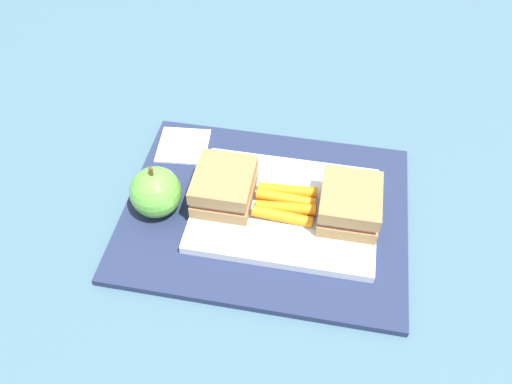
{
  "coord_description": "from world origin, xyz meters",
  "views": [
    {
      "loc": [
        -0.06,
        0.41,
        0.53
      ],
      "look_at": [
        0.01,
        0.0,
        0.04
      ],
      "focal_mm": 36.18,
      "sensor_mm": 36.0,
      "label": 1
    }
  ],
  "objects_px": {
    "sandwich_half_left": "(350,204)",
    "apple": "(156,192)",
    "food_tray": "(285,209)",
    "carrot_sticks_bundle": "(285,203)",
    "sandwich_half_right": "(224,187)",
    "paper_napkin": "(183,146)"
  },
  "relations": [
    {
      "from": "apple",
      "to": "paper_napkin",
      "type": "relative_size",
      "value": 1.08
    },
    {
      "from": "sandwich_half_left",
      "to": "sandwich_half_right",
      "type": "xyz_separation_m",
      "value": [
        0.16,
        0.0,
        0.0
      ]
    },
    {
      "from": "sandwich_half_left",
      "to": "paper_napkin",
      "type": "xyz_separation_m",
      "value": [
        0.24,
        -0.09,
        -0.03
      ]
    },
    {
      "from": "sandwich_half_left",
      "to": "sandwich_half_right",
      "type": "height_order",
      "value": "same"
    },
    {
      "from": "sandwich_half_left",
      "to": "sandwich_half_right",
      "type": "distance_m",
      "value": 0.16
    },
    {
      "from": "food_tray",
      "to": "carrot_sticks_bundle",
      "type": "xyz_separation_m",
      "value": [
        0.0,
        0.0,
        0.01
      ]
    },
    {
      "from": "sandwich_half_left",
      "to": "apple",
      "type": "bearing_deg",
      "value": 5.52
    },
    {
      "from": "food_tray",
      "to": "sandwich_half_left",
      "type": "relative_size",
      "value": 2.88
    },
    {
      "from": "sandwich_half_right",
      "to": "paper_napkin",
      "type": "distance_m",
      "value": 0.13
    },
    {
      "from": "carrot_sticks_bundle",
      "to": "sandwich_half_right",
      "type": "bearing_deg",
      "value": -0.14
    },
    {
      "from": "paper_napkin",
      "to": "sandwich_half_left",
      "type": "bearing_deg",
      "value": 158.78
    },
    {
      "from": "sandwich_half_left",
      "to": "paper_napkin",
      "type": "bearing_deg",
      "value": -21.22
    },
    {
      "from": "apple",
      "to": "paper_napkin",
      "type": "xyz_separation_m",
      "value": [
        0.0,
        -0.12,
        -0.03
      ]
    },
    {
      "from": "sandwich_half_left",
      "to": "sandwich_half_right",
      "type": "bearing_deg",
      "value": 0.0
    },
    {
      "from": "food_tray",
      "to": "paper_napkin",
      "type": "xyz_separation_m",
      "value": [
        0.16,
        -0.09,
        -0.0
      ]
    },
    {
      "from": "apple",
      "to": "food_tray",
      "type": "bearing_deg",
      "value": -171.82
    },
    {
      "from": "carrot_sticks_bundle",
      "to": "paper_napkin",
      "type": "distance_m",
      "value": 0.19
    },
    {
      "from": "apple",
      "to": "sandwich_half_left",
      "type": "bearing_deg",
      "value": -174.48
    },
    {
      "from": "sandwich_half_left",
      "to": "paper_napkin",
      "type": "distance_m",
      "value": 0.26
    },
    {
      "from": "food_tray",
      "to": "sandwich_half_right",
      "type": "height_order",
      "value": "sandwich_half_right"
    },
    {
      "from": "sandwich_half_left",
      "to": "carrot_sticks_bundle",
      "type": "distance_m",
      "value": 0.08
    },
    {
      "from": "food_tray",
      "to": "sandwich_half_left",
      "type": "height_order",
      "value": "sandwich_half_left"
    }
  ]
}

